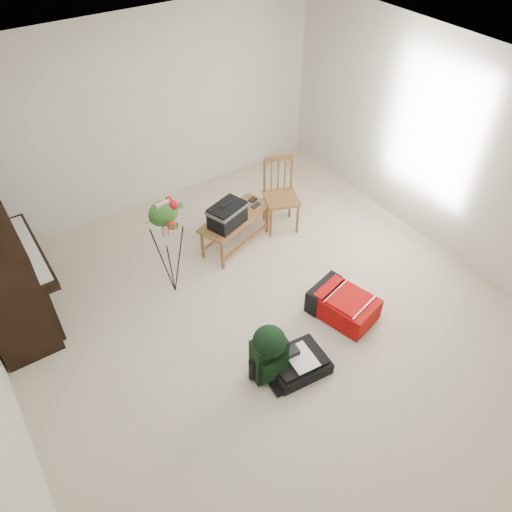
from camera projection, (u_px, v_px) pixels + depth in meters
floor at (268, 321)px, 5.37m from camera, size 5.00×5.50×0.01m
ceiling at (273, 99)px, 3.71m from camera, size 5.00×5.50×0.01m
wall_back at (144, 116)px, 6.24m from camera, size 5.00×0.04×2.50m
wall_right at (452, 152)px, 5.58m from camera, size 0.04×5.50×2.50m
piano at (2, 274)px, 5.05m from camera, size 0.71×1.50×1.25m
bench at (227, 214)px, 5.91m from camera, size 1.05×0.68×0.75m
dining_chair at (280, 196)px, 6.31m from camera, size 0.53×0.53×0.95m
red_suitcase at (340, 302)px, 5.36m from camera, size 0.61×0.78×0.29m
black_duffel at (297, 363)px, 4.86m from camera, size 0.60×0.50×0.23m
green_backpack at (269, 351)px, 4.63m from camera, size 0.34×0.32×0.65m
flower_stand at (169, 249)px, 5.30m from camera, size 0.43×0.43×1.28m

